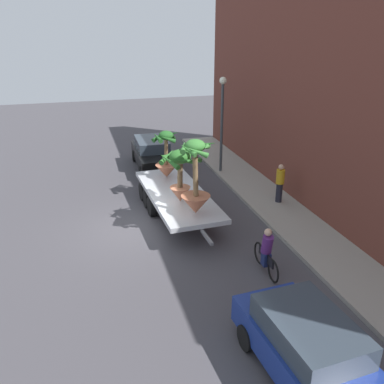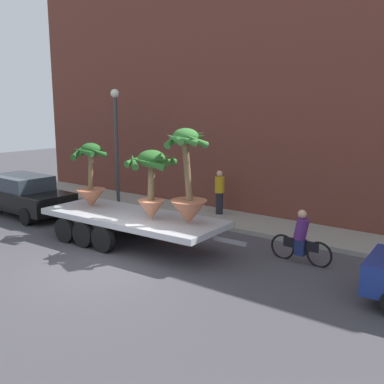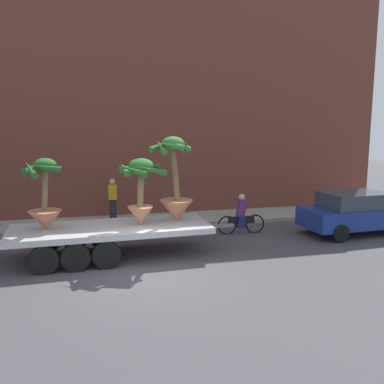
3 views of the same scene
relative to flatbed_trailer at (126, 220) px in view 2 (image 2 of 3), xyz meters
name	(u,v)px [view 2 (image 2 of 3)]	position (x,y,z in m)	size (l,w,h in m)	color
ground_plane	(106,267)	(1.10, -1.85, -0.76)	(60.00, 60.00, 0.00)	#423F44
sidewalk	(228,219)	(1.10, 4.25, -0.69)	(24.00, 2.20, 0.15)	gray
building_facade	(253,90)	(1.10, 5.95, 4.14)	(24.00, 1.20, 9.81)	brown
flatbed_trailer	(126,220)	(0.00, 0.00, 0.00)	(7.09, 2.48, 0.98)	#B7BABF
potted_palm_rear	(152,179)	(1.20, -0.08, 1.43)	(1.68, 1.71, 2.08)	#C17251
potted_palm_middle	(91,180)	(-1.62, 0.01, 1.10)	(1.18, 1.28, 2.13)	#B26647
potted_palm_front	(188,185)	(2.32, 0.20, 1.34)	(1.40, 1.39, 2.72)	#B26647
cyclist	(301,239)	(5.13, 1.71, -0.09)	(1.84, 0.35, 1.54)	black
trailing_car	(24,194)	(-5.96, 0.18, 0.06)	(4.55, 1.98, 1.58)	black
pedestrian_near_gate	(220,191)	(0.53, 4.51, 0.28)	(0.36, 0.36, 1.71)	black
street_lamp	(116,132)	(-4.01, 3.45, 2.47)	(0.36, 0.36, 4.83)	#383D42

